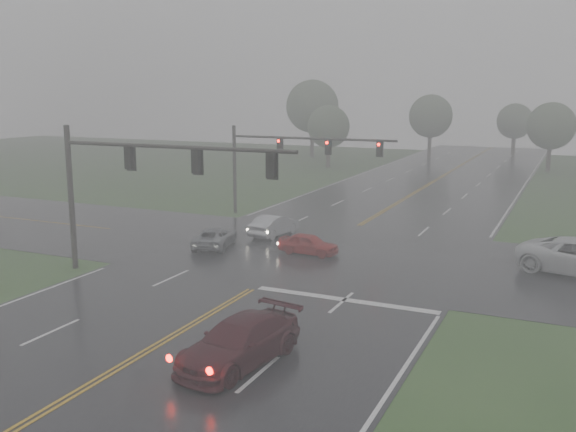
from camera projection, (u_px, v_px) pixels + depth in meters
The scene contains 15 objects.
ground at pixel (12, 431), 17.55m from camera, with size 180.00×180.00×0.00m, color #2A481F.
main_road at pixel (302, 260), 35.40m from camera, with size 18.00×160.00×0.02m, color black.
cross_street at pixel (315, 252), 37.19m from camera, with size 120.00×14.00×0.02m, color black.
stop_bar at pixel (345, 300), 28.57m from camera, with size 8.50×0.50×0.01m, color silver.
sedan_maroon at pixel (240, 364), 21.93m from camera, with size 2.15×5.29×1.54m, color #33090F.
sedan_red at pixel (308, 254), 36.61m from camera, with size 1.40×3.48×1.19m, color #A00E0E.
sedan_silver at pixel (274, 236), 41.33m from camera, with size 1.43×4.10×1.35m, color #A1A3A8.
car_grey at pixel (215, 247), 38.32m from camera, with size 1.93×4.19×1.16m, color slate.
signal_gantry_near at pixel (131, 173), 31.18m from camera, with size 12.92×0.33×7.49m.
signal_gantry_far at pixel (282, 154), 46.65m from camera, with size 12.65×0.34×6.65m.
tree_nw_a at pixel (328, 127), 77.35m from camera, with size 5.13×5.13×7.54m.
tree_ne_a at pixel (551, 126), 73.42m from camera, with size 5.43×5.43×7.97m.
tree_n_mid at pixel (431, 116), 88.47m from camera, with size 5.97×5.97×8.77m.
tree_nw_b at pixel (312, 106), 88.93m from camera, with size 7.33×7.33×10.76m.
tree_n_far at pixel (515, 121), 91.96m from camera, with size 5.09×5.09×7.48m.
Camera 1 is at (13.57, -11.49, 9.16)m, focal length 40.00 mm.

